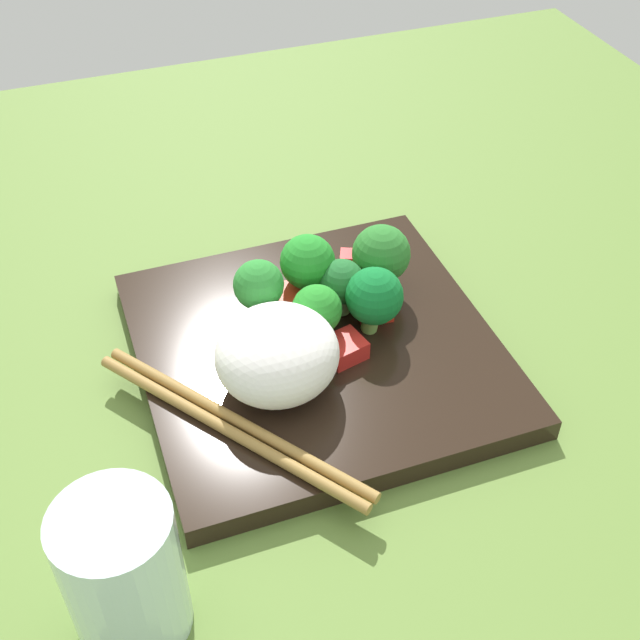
# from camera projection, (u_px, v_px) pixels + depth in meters

# --- Properties ---
(ground_plane) EXTENTS (1.10, 1.10, 0.02)m
(ground_plane) POSITION_uv_depth(u_px,v_px,m) (317.00, 368.00, 0.65)
(ground_plane) COLOR olive
(square_plate) EXTENTS (0.26, 0.26, 0.02)m
(square_plate) POSITION_uv_depth(u_px,v_px,m) (317.00, 351.00, 0.63)
(square_plate) COLOR black
(square_plate) RESTS_ON ground_plane
(rice_mound) EXTENTS (0.12, 0.12, 0.06)m
(rice_mound) POSITION_uv_depth(u_px,v_px,m) (277.00, 354.00, 0.58)
(rice_mound) COLOR white
(rice_mound) RESTS_ON square_plate
(broccoli_floret_0) EXTENTS (0.04, 0.04, 0.06)m
(broccoli_floret_0) POSITION_uv_depth(u_px,v_px,m) (307.00, 265.00, 0.64)
(broccoli_floret_0) COLOR #79BC59
(broccoli_floret_0) RESTS_ON square_plate
(broccoli_floret_1) EXTENTS (0.04, 0.04, 0.05)m
(broccoli_floret_1) POSITION_uv_depth(u_px,v_px,m) (320.00, 306.00, 0.61)
(broccoli_floret_1) COLOR #5F964B
(broccoli_floret_1) RESTS_ON square_plate
(broccoli_floret_2) EXTENTS (0.04, 0.04, 0.06)m
(broccoli_floret_2) POSITION_uv_depth(u_px,v_px,m) (376.00, 300.00, 0.62)
(broccoli_floret_2) COLOR #81BC50
(broccoli_floret_2) RESTS_ON square_plate
(broccoli_floret_3) EXTENTS (0.05, 0.05, 0.06)m
(broccoli_floret_3) POSITION_uv_depth(u_px,v_px,m) (381.00, 254.00, 0.65)
(broccoli_floret_3) COLOR #70C15B
(broccoli_floret_3) RESTS_ON square_plate
(broccoli_floret_4) EXTENTS (0.04, 0.04, 0.05)m
(broccoli_floret_4) POSITION_uv_depth(u_px,v_px,m) (341.00, 283.00, 0.63)
(broccoli_floret_4) COLOR #78B05E
(broccoli_floret_4) RESTS_ON square_plate
(broccoli_floret_5) EXTENTS (0.04, 0.04, 0.06)m
(broccoli_floret_5) POSITION_uv_depth(u_px,v_px,m) (259.00, 288.00, 0.62)
(broccoli_floret_5) COLOR #5F954B
(broccoli_floret_5) RESTS_ON square_plate
(carrot_slice_0) EXTENTS (0.03, 0.03, 0.00)m
(carrot_slice_0) POSITION_uv_depth(u_px,v_px,m) (328.00, 273.00, 0.69)
(carrot_slice_0) COLOR orange
(carrot_slice_0) RESTS_ON square_plate
(carrot_slice_1) EXTENTS (0.02, 0.02, 0.01)m
(carrot_slice_1) POSITION_uv_depth(u_px,v_px,m) (302.00, 350.00, 0.62)
(carrot_slice_1) COLOR orange
(carrot_slice_1) RESTS_ON square_plate
(carrot_slice_2) EXTENTS (0.03, 0.03, 0.01)m
(carrot_slice_2) POSITION_uv_depth(u_px,v_px,m) (264.00, 292.00, 0.67)
(carrot_slice_2) COLOR orange
(carrot_slice_2) RESTS_ON square_plate
(carrot_slice_3) EXTENTS (0.04, 0.04, 0.01)m
(carrot_slice_3) POSITION_uv_depth(u_px,v_px,m) (312.00, 260.00, 0.70)
(carrot_slice_3) COLOR orange
(carrot_slice_3) RESTS_ON square_plate
(carrot_slice_4) EXTENTS (0.04, 0.04, 0.01)m
(carrot_slice_4) POSITION_uv_depth(u_px,v_px,m) (307.00, 284.00, 0.68)
(carrot_slice_4) COLOR orange
(carrot_slice_4) RESTS_ON square_plate
(pepper_chunk_0) EXTENTS (0.04, 0.04, 0.02)m
(pepper_chunk_0) POSITION_uv_depth(u_px,v_px,m) (342.00, 284.00, 0.67)
(pepper_chunk_0) COLOR red
(pepper_chunk_0) RESTS_ON square_plate
(pepper_chunk_1) EXTENTS (0.03, 0.03, 0.02)m
(pepper_chunk_1) POSITION_uv_depth(u_px,v_px,m) (344.00, 348.00, 0.61)
(pepper_chunk_1) COLOR red
(pepper_chunk_1) RESTS_ON square_plate
(pepper_chunk_2) EXTENTS (0.03, 0.03, 0.02)m
(pepper_chunk_2) POSITION_uv_depth(u_px,v_px,m) (374.00, 304.00, 0.65)
(pepper_chunk_2) COLOR red
(pepper_chunk_2) RESTS_ON square_plate
(pepper_chunk_3) EXTENTS (0.02, 0.03, 0.02)m
(pepper_chunk_3) POSITION_uv_depth(u_px,v_px,m) (353.00, 264.00, 0.68)
(pepper_chunk_3) COLOR red
(pepper_chunk_3) RESTS_ON square_plate
(pepper_chunk_4) EXTENTS (0.03, 0.03, 0.02)m
(pepper_chunk_4) POSITION_uv_depth(u_px,v_px,m) (283.00, 304.00, 0.65)
(pepper_chunk_4) COLOR red
(pepper_chunk_4) RESTS_ON square_plate
(chicken_piece_0) EXTENTS (0.03, 0.03, 0.01)m
(chicken_piece_0) POSITION_uv_depth(u_px,v_px,m) (309.00, 312.00, 0.64)
(chicken_piece_0) COLOR tan
(chicken_piece_0) RESTS_ON square_plate
(chopstick_pair) EXTENTS (0.20, 0.15, 0.01)m
(chopstick_pair) POSITION_uv_depth(u_px,v_px,m) (231.00, 424.00, 0.56)
(chopstick_pair) COLOR olive
(chopstick_pair) RESTS_ON square_plate
(drinking_glass) EXTENTS (0.07, 0.07, 0.10)m
(drinking_glass) POSITION_uv_depth(u_px,v_px,m) (123.00, 574.00, 0.45)
(drinking_glass) COLOR silver
(drinking_glass) RESTS_ON ground_plane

